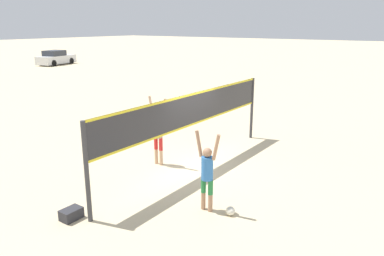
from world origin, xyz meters
The scene contains 7 objects.
ground_plane centered at (0.00, 0.00, 0.00)m, with size 200.00×200.00×0.00m, color beige.
volleyball_net centered at (0.00, 0.00, 1.70)m, with size 8.04×0.11×2.35m.
player_spiker centered at (-2.00, -1.86, 1.01)m, with size 0.28×0.68×1.94m.
player_blocker centered at (-0.34, 1.06, 1.15)m, with size 0.28×0.71×2.18m.
volleyball centered at (-1.89, -2.45, 0.11)m, with size 0.21×0.21×0.21m.
gear_bag centered at (-4.16, 0.42, 0.13)m, with size 0.47×0.33×0.25m.
parked_car_near centered at (16.25, 29.96, 0.69)m, with size 4.82×2.79×1.55m.
Camera 1 is at (-8.82, -6.31, 4.31)m, focal length 35.00 mm.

